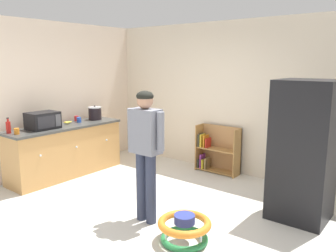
% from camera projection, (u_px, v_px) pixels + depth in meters
% --- Properties ---
extents(ground_plane, '(12.00, 12.00, 0.00)m').
position_uv_depth(ground_plane, '(146.00, 215.00, 4.46)').
color(ground_plane, silver).
rests_on(ground_plane, ground).
extents(back_wall, '(5.20, 0.06, 2.70)m').
position_uv_depth(back_wall, '(233.00, 98.00, 6.01)').
color(back_wall, beige).
rests_on(back_wall, ground).
extents(left_side_wall, '(0.06, 2.99, 2.70)m').
position_uv_depth(left_side_wall, '(71.00, 96.00, 6.43)').
color(left_side_wall, beige).
rests_on(left_side_wall, ground).
extents(kitchen_counter, '(0.65, 2.07, 0.90)m').
position_uv_depth(kitchen_counter, '(66.00, 150.00, 5.97)').
color(kitchen_counter, tan).
rests_on(kitchen_counter, ground).
extents(refrigerator, '(0.73, 0.68, 1.78)m').
position_uv_depth(refrigerator, '(303.00, 151.00, 4.25)').
color(refrigerator, black).
rests_on(refrigerator, ground).
extents(bookshelf, '(0.80, 0.28, 0.85)m').
position_uv_depth(bookshelf, '(216.00, 152.00, 6.18)').
color(bookshelf, '#B18145').
rests_on(bookshelf, ground).
extents(standing_person, '(0.57, 0.22, 1.65)m').
position_uv_depth(standing_person, '(146.00, 145.00, 4.12)').
color(standing_person, '#313850').
rests_on(standing_person, ground).
extents(baby_walker, '(0.60, 0.60, 0.32)m').
position_uv_depth(baby_walker, '(184.00, 228.00, 3.77)').
color(baby_walker, '#2A8A4A').
rests_on(baby_walker, ground).
extents(microwave, '(0.37, 0.48, 0.28)m').
position_uv_depth(microwave, '(43.00, 121.00, 5.55)').
color(microwave, black).
rests_on(microwave, kitchen_counter).
extents(crock_pot, '(0.25, 0.25, 0.27)m').
position_uv_depth(crock_pot, '(95.00, 113.00, 6.45)').
color(crock_pot, black).
rests_on(crock_pot, kitchen_counter).
extents(banana_bunch, '(0.12, 0.16, 0.04)m').
position_uv_depth(banana_bunch, '(68.00, 122.00, 6.03)').
color(banana_bunch, yellow).
rests_on(banana_bunch, kitchen_counter).
extents(ketchup_bottle, '(0.07, 0.07, 0.25)m').
position_uv_depth(ketchup_bottle, '(8.00, 127.00, 5.22)').
color(ketchup_bottle, red).
rests_on(ketchup_bottle, kitchen_counter).
extents(green_cup, '(0.08, 0.08, 0.09)m').
position_uv_depth(green_cup, '(55.00, 123.00, 5.88)').
color(green_cup, green).
rests_on(green_cup, kitchen_counter).
extents(orange_cup, '(0.08, 0.08, 0.09)m').
position_uv_depth(orange_cup, '(17.00, 131.00, 5.15)').
color(orange_cup, orange).
rests_on(orange_cup, kitchen_counter).
extents(red_cup, '(0.08, 0.08, 0.09)m').
position_uv_depth(red_cup, '(76.00, 118.00, 6.31)').
color(red_cup, red).
rests_on(red_cup, kitchen_counter).
extents(blue_cup, '(0.08, 0.08, 0.09)m').
position_uv_depth(blue_cup, '(79.00, 120.00, 6.16)').
color(blue_cup, blue).
rests_on(blue_cup, kitchen_counter).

